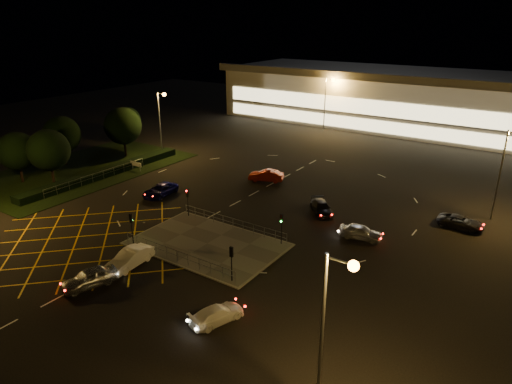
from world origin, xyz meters
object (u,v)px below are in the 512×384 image
Objects in this scene: signal_nw at (188,197)px; car_right_silver at (361,232)px; car_left_blue at (160,190)px; car_approach_white at (217,314)px; signal_ne at (282,223)px; car_queue_white at (130,258)px; car_circ_red at (266,175)px; signal_se at (231,257)px; car_far_dkgrey at (322,208)px; signal_sw at (131,222)px; car_near_silver at (89,278)px; car_east_grey at (461,222)px.

car_right_silver is at bearing 17.40° from signal_nw.
car_left_blue is 26.67m from car_approach_white.
signal_nw is 0.75× the size of car_approach_white.
signal_ne is 14.32m from car_queue_white.
signal_se is at bearing 5.23° from car_circ_red.
car_approach_white is (2.29, -4.87, -1.76)m from signal_se.
car_far_dkgrey is 12.44m from car_circ_red.
signal_sw and signal_nw have the same top height.
car_near_silver is at bearing 29.12° from car_approach_white.
car_queue_white reaches higher than car_approach_white.
signal_nw is 0.68× the size of car_far_dkgrey.
car_circ_red is at bearing 50.33° from car_left_blue.
signal_sw is 1.00× the size of signal_nw.
car_circ_red is at bearing 52.51° from car_right_silver.
signal_sw is 22.50m from car_right_silver.
car_near_silver is 36.91m from car_east_grey.
car_right_silver is (14.89, 16.59, -0.06)m from car_queue_white.
car_left_blue is at bearing 86.86° from car_right_silver.
car_near_silver reaches higher than car_far_dkgrey.
car_left_blue is 1.09× the size of car_east_grey.
car_far_dkgrey is at bearing 12.27° from car_left_blue.
signal_nw is at bearing 180.00° from signal_ne.
car_far_dkgrey is (-0.18, 17.09, -1.70)m from signal_se.
signal_sw is at bearing 0.00° from signal_se.
car_right_silver is at bearing 0.35° from car_left_blue.
signal_ne reaches higher than car_near_silver.
signal_nw is at bearing 119.45° from car_east_grey.
car_far_dkgrey is at bearing 109.99° from car_east_grey.
signal_nw is 0.67× the size of car_circ_red.
signal_se is at bearing -35.29° from car_left_blue.
car_queue_white is at bearing 105.35° from car_near_silver.
signal_se is 7.99m from signal_ne.
car_near_silver is at bearing -121.71° from signal_ne.
car_approach_white is (21.52, -15.75, -0.09)m from car_left_blue.
car_right_silver is (25.10, 2.71, 0.02)m from car_left_blue.
car_far_dkgrey is (8.85, 20.10, -0.11)m from car_queue_white.
car_near_silver is at bearing 110.84° from signal_sw.
car_left_blue is at bearing 109.51° from car_east_grey.
car_far_dkgrey is at bearing 61.89° from car_queue_white.
car_east_grey is at bearing 66.77° from car_circ_red.
car_queue_white is 1.12× the size of car_approach_white.
car_circ_red is 1.01× the size of car_east_grey.
signal_se is 0.70× the size of car_near_silver.
signal_se and signal_ne have the same top height.
car_left_blue is at bearing -17.84° from car_approach_white.
signal_ne is at bearing -90.00° from signal_se.
car_queue_white is (-9.03, -10.99, -1.59)m from signal_ne.
signal_sw is 0.68× the size of car_east_grey.
signal_sw is at bearing -146.35° from signal_ne.
car_queue_white reaches higher than car_left_blue.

